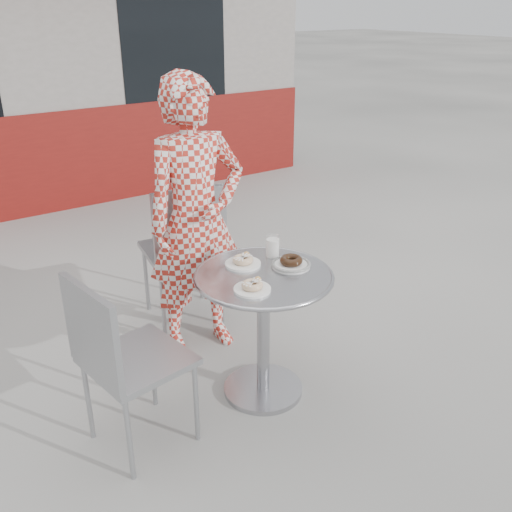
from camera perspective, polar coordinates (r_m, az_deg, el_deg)
ground at (r=3.28m, az=0.49°, el=-13.20°), size 60.00×60.00×0.00m
bistro_table at (r=2.97m, az=0.76°, el=-4.90°), size 0.72×0.72×0.73m
chair_far at (r=3.83m, az=-7.28°, el=-2.18°), size 0.53×0.54×0.98m
chair_left at (r=2.85m, az=-11.67°, el=-13.29°), size 0.50×0.49×0.91m
seated_person at (r=3.31m, az=-5.98°, el=3.57°), size 0.63×0.44×1.66m
plate_far at (r=2.98m, az=-1.30°, el=-0.52°), size 0.19×0.19×0.05m
plate_near at (r=2.72m, az=-0.35°, el=-3.08°), size 0.18×0.18×0.05m
plate_checker at (r=2.97m, az=3.52°, el=-0.72°), size 0.21×0.21×0.05m
milk_cup at (r=3.07m, az=1.67°, el=0.93°), size 0.08×0.08×0.12m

